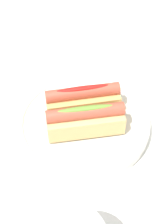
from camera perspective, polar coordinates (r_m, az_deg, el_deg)
The scene contains 4 objects.
ground_plane at distance 0.72m, azimuth -0.72°, elevation -3.67°, with size 2.40×2.40×0.00m, color white.
serving_bowl at distance 0.71m, azimuth 0.00°, elevation -1.84°, with size 0.27×0.27×0.03m.
hotdog_front at distance 0.70m, azimuth -0.20°, elevation 2.08°, with size 0.15×0.06×0.06m.
hotdog_back at distance 0.66m, azimuth 0.21°, elevation -1.28°, with size 0.15×0.05×0.06m.
Camera 1 is at (0.05, 0.45, 0.56)m, focal length 54.96 mm.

